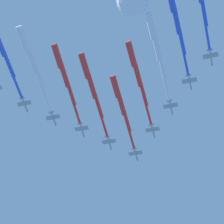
# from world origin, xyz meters

# --- Properties ---
(jet_lead) EXTENTS (53.85, 26.49, 4.00)m
(jet_lead) POSITION_xyz_m (5.51, 4.62, 140.20)
(jet_lead) COLOR #9EA3AD
(jet_port_inner) EXTENTS (58.56, 28.10, 4.07)m
(jet_port_inner) POSITION_xyz_m (14.65, -13.53, 139.69)
(jet_port_inner) COLOR #9EA3AD
(jet_starboard_inner) EXTENTS (57.39, 28.37, 4.08)m
(jet_starboard_inner) POSITION_xyz_m (24.19, 11.24, 141.71)
(jet_starboard_inner) COLOR #9EA3AD
(jet_port_mid) EXTENTS (55.26, 26.02, 4.07)m
(jet_port_mid) POSITION_xyz_m (18.57, -29.28, 140.72)
(jet_port_mid) COLOR #9EA3AD
(jet_starboard_mid) EXTENTS (57.56, 27.86, 3.95)m
(jet_starboard_mid) POSITION_xyz_m (40.72, 19.40, 142.00)
(jet_starboard_mid) COLOR #9EA3AD
(jet_port_outer) EXTENTS (56.87, 27.73, 3.95)m
(jet_port_outer) POSITION_xyz_m (25.72, -47.55, 138.63)
(jet_port_outer) COLOR #9EA3AD
(jet_starboard_outer) EXTENTS (56.01, 27.60, 4.08)m
(jet_starboard_outer) POSITION_xyz_m (56.07, 27.43, 142.39)
(jet_starboard_outer) COLOR #9EA3AD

